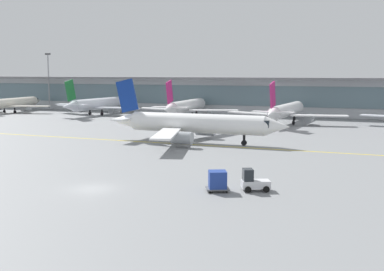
{
  "coord_description": "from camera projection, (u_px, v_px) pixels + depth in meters",
  "views": [
    {
      "loc": [
        25.56,
        -39.32,
        11.07
      ],
      "look_at": [
        2.96,
        18.65,
        3.0
      ],
      "focal_mm": 46.25,
      "sensor_mm": 36.0,
      "label": 1
    }
  ],
  "objects": [
    {
      "name": "gate_airplane_3",
      "position": [
        286.0,
        111.0,
        105.33
      ],
      "size": [
        26.0,
        28.0,
        9.27
      ],
      "rotation": [
        0.0,
        0.0,
        1.51
      ],
      "color": "white",
      "rests_on": "ground_plane"
    },
    {
      "name": "apron_light_mast_0",
      "position": [
        49.0,
        79.0,
        144.19
      ],
      "size": [
        1.8,
        0.36,
        16.36
      ],
      "color": "gray",
      "rests_on": "ground_plane"
    },
    {
      "name": "gate_airplane_2",
      "position": [
        187.0,
        106.0,
        118.64
      ],
      "size": [
        26.03,
        27.97,
        9.27
      ],
      "rotation": [
        0.0,
        0.0,
        1.61
      ],
      "color": "white",
      "rests_on": "ground_plane"
    },
    {
      "name": "taxiing_regional_jet",
      "position": [
        195.0,
        124.0,
        76.93
      ],
      "size": [
        30.01,
        28.01,
        9.97
      ],
      "rotation": [
        0.0,
        0.0,
        -0.0
      ],
      "color": "white",
      "rests_on": "ground_plane"
    },
    {
      "name": "gate_airplane_1",
      "position": [
        99.0,
        104.0,
        127.25
      ],
      "size": [
        25.97,
        28.01,
        9.27
      ],
      "rotation": [
        0.0,
        0.0,
        1.49
      ],
      "color": "silver",
      "rests_on": "ground_plane"
    },
    {
      "name": "gate_airplane_0",
      "position": [
        12.0,
        103.0,
        134.47
      ],
      "size": [
        23.84,
        25.63,
        8.49
      ],
      "rotation": [
        0.0,
        0.0,
        1.61
      ],
      "color": "silver",
      "rests_on": "ground_plane"
    },
    {
      "name": "ground_plane",
      "position": [
        92.0,
        189.0,
        46.96
      ],
      "size": [
        400.0,
        400.0,
        0.0
      ],
      "primitive_type": "plane",
      "color": "gray"
    },
    {
      "name": "baggage_tug",
      "position": [
        253.0,
        181.0,
        46.04
      ],
      "size": [
        2.95,
        2.45,
        2.1
      ],
      "rotation": [
        0.0,
        0.0,
        0.44
      ],
      "color": "silver",
      "rests_on": "ground_plane"
    },
    {
      "name": "terminal_concourse",
      "position": [
        278.0,
        96.0,
        126.54
      ],
      "size": [
        199.14,
        11.0,
        9.6
      ],
      "color": "#B2B7BC",
      "rests_on": "ground_plane"
    },
    {
      "name": "cargo_dolly_lead",
      "position": [
        218.0,
        180.0,
        45.78
      ],
      "size": [
        2.58,
        2.35,
        1.94
      ],
      "rotation": [
        0.0,
        0.0,
        0.44
      ],
      "color": "#595B60",
      "rests_on": "ground_plane"
    },
    {
      "name": "taxiway_centreline_stripe",
      "position": [
        193.0,
        145.0,
        75.33
      ],
      "size": [
        110.0,
        0.38,
        0.01
      ],
      "primitive_type": "cube",
      "rotation": [
        0.0,
        0.0,
        -0.0
      ],
      "color": "yellow",
      "rests_on": "ground_plane"
    }
  ]
}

